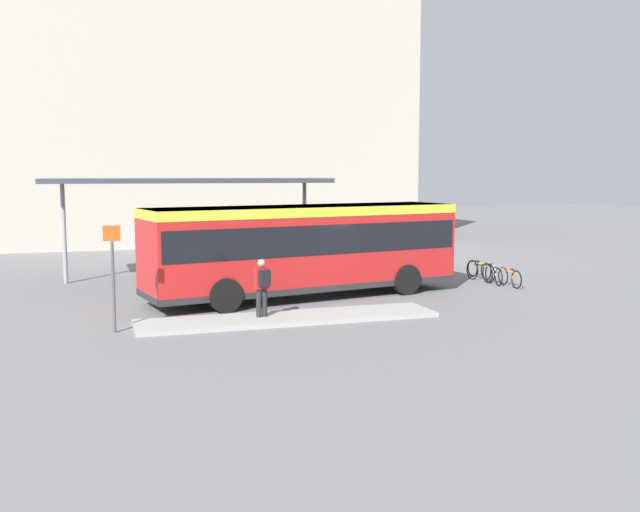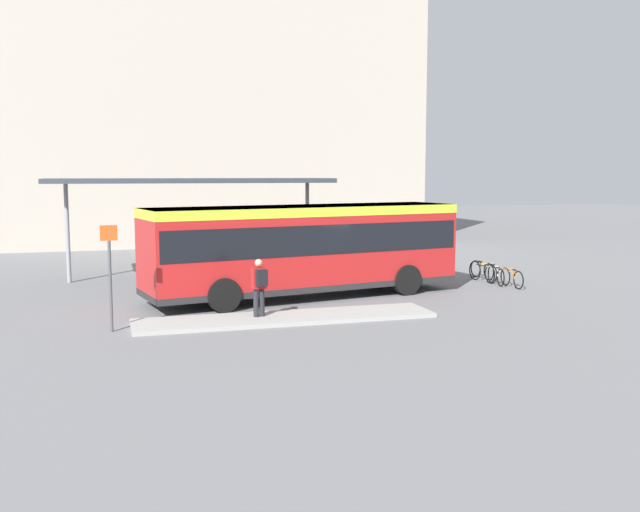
# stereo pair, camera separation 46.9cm
# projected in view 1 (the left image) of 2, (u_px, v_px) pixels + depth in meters

# --- Properties ---
(ground_plane) EXTENTS (120.00, 120.00, 0.00)m
(ground_plane) POSITION_uv_depth(u_px,v_px,m) (305.00, 297.00, 23.85)
(ground_plane) COLOR slate
(curb_island) EXTENTS (8.52, 1.80, 0.12)m
(curb_island) POSITION_uv_depth(u_px,v_px,m) (289.00, 318.00, 20.13)
(curb_island) COLOR #9E9E99
(curb_island) RESTS_ON ground_plane
(city_bus) EXTENTS (10.93, 4.45, 3.06)m
(city_bus) POSITION_uv_depth(u_px,v_px,m) (305.00, 244.00, 23.65)
(city_bus) COLOR red
(city_bus) RESTS_ON ground_plane
(pedestrian_waiting) EXTENTS (0.43, 0.47, 1.63)m
(pedestrian_waiting) POSITION_uv_depth(u_px,v_px,m) (262.00, 284.00, 19.88)
(pedestrian_waiting) COLOR #232328
(pedestrian_waiting) RESTS_ON curb_island
(bicycle_orange) EXTENTS (0.48, 1.58, 0.68)m
(bicycle_orange) POSITION_uv_depth(u_px,v_px,m) (510.00, 277.00, 26.07)
(bicycle_orange) COLOR black
(bicycle_orange) RESTS_ON ground_plane
(bicycle_white) EXTENTS (0.48, 1.57, 0.68)m
(bicycle_white) POSITION_uv_depth(u_px,v_px,m) (494.00, 275.00, 26.72)
(bicycle_white) COLOR black
(bicycle_white) RESTS_ON ground_plane
(bicycle_black) EXTENTS (0.48, 1.78, 0.77)m
(bicycle_black) POSITION_uv_depth(u_px,v_px,m) (480.00, 271.00, 27.39)
(bicycle_black) COLOR black
(bicycle_black) RESTS_ON ground_plane
(bicycle_yellow) EXTENTS (0.48, 1.61, 0.69)m
(bicycle_yellow) POSITION_uv_depth(u_px,v_px,m) (479.00, 269.00, 28.23)
(bicycle_yellow) COLOR black
(bicycle_yellow) RESTS_ON ground_plane
(station_shelter) EXTENTS (11.09, 2.82, 3.94)m
(station_shelter) POSITION_uv_depth(u_px,v_px,m) (189.00, 182.00, 27.94)
(station_shelter) COLOR #383D47
(station_shelter) RESTS_ON ground_plane
(potted_planter_near_shelter) EXTENTS (0.87, 0.87, 1.32)m
(potted_planter_near_shelter) POSITION_uv_depth(u_px,v_px,m) (200.00, 269.00, 25.82)
(potted_planter_near_shelter) COLOR slate
(potted_planter_near_shelter) RESTS_ON ground_plane
(platform_sign) EXTENTS (0.44, 0.08, 2.80)m
(platform_sign) POSITION_uv_depth(u_px,v_px,m) (113.00, 273.00, 18.39)
(platform_sign) COLOR #4C4C51
(platform_sign) RESTS_ON ground_plane
(station_building) EXTENTS (24.65, 14.18, 14.54)m
(station_building) POSITION_uv_depth(u_px,v_px,m) (198.00, 125.00, 46.13)
(station_building) COLOR #B2A899
(station_building) RESTS_ON ground_plane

